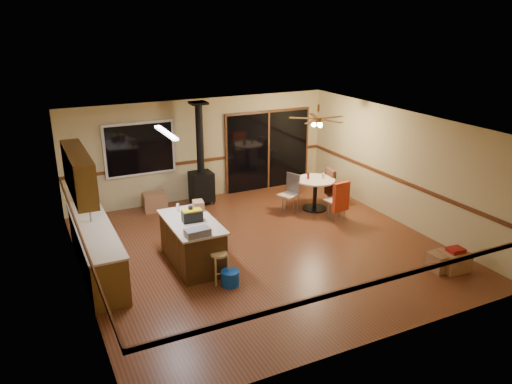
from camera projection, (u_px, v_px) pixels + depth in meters
floor at (262, 249)px, 10.29m from camera, size 7.00×7.00×0.00m
ceiling at (263, 125)px, 9.42m from camera, size 7.00×7.00×0.00m
wall_back at (202, 149)px, 12.82m from camera, size 7.00×0.00×7.00m
wall_front at (376, 264)px, 6.89m from camera, size 7.00×0.00×7.00m
wall_left at (78, 219)px, 8.41m from camera, size 0.00×7.00×7.00m
wall_right at (400, 167)px, 11.30m from camera, size 0.00×7.00×7.00m
chair_rail at (263, 204)px, 9.96m from camera, size 7.00×7.00×0.08m
window at (140, 149)px, 12.05m from camera, size 1.72×0.10×1.32m
sliding_door at (268, 151)px, 13.65m from camera, size 2.52×0.10×2.10m
lower_cabinets at (96, 250)px, 9.25m from camera, size 0.60×3.00×0.86m
countertop at (94, 228)px, 9.10m from camera, size 0.64×3.04×0.04m
upper_cabinets at (79, 173)px, 8.88m from camera, size 0.35×2.00×0.80m
kitchen_island at (192, 243)px, 9.52m from camera, size 0.88×1.68×0.90m
wood_stove at (201, 176)px, 12.55m from camera, size 0.55×0.50×2.52m
ceiling_fan at (318, 121)px, 11.67m from camera, size 0.24×0.24×0.55m
fluorescent_strip at (166, 133)px, 8.95m from camera, size 0.10×1.20×0.04m
toolbox_grey at (197, 232)px, 8.71m from camera, size 0.45×0.27×0.14m
toolbox_black at (192, 216)px, 9.32m from camera, size 0.38×0.21×0.21m
toolbox_yellow_lid at (192, 210)px, 9.28m from camera, size 0.36×0.20×0.03m
box_on_island at (198, 205)px, 9.89m from camera, size 0.24×0.30×0.18m
bottle_dark at (191, 213)px, 9.33m from camera, size 0.11×0.11×0.30m
bottle_pink at (190, 211)px, 9.57m from camera, size 0.08×0.08×0.22m
bottle_white at (178, 208)px, 9.77m from camera, size 0.06×0.06×0.17m
bar_stool at (219, 267)px, 8.94m from camera, size 0.32×0.32×0.56m
blue_bucket at (230, 278)px, 8.87m from camera, size 0.39×0.39×0.27m
dining_table at (315, 189)px, 12.23m from camera, size 0.96×0.96×0.78m
glass_red at (308, 176)px, 12.15m from camera, size 0.08×0.08×0.16m
glass_cream at (323, 176)px, 12.16m from camera, size 0.08×0.08×0.14m
chair_left at (291, 188)px, 12.08m from camera, size 0.53×0.52×0.51m
chair_near at (340, 197)px, 11.51m from camera, size 0.47×0.51×0.70m
chair_right at (331, 182)px, 12.49m from camera, size 0.52×0.49×0.70m
box_under_window at (155, 202)px, 12.27m from camera, size 0.59×0.49×0.44m
box_corner_a at (454, 261)px, 9.37m from camera, size 0.53×0.46×0.38m
box_corner_b at (440, 261)px, 9.39m from camera, size 0.44×0.39×0.35m
box_small_red at (456, 250)px, 9.30m from camera, size 0.31×0.27×0.08m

